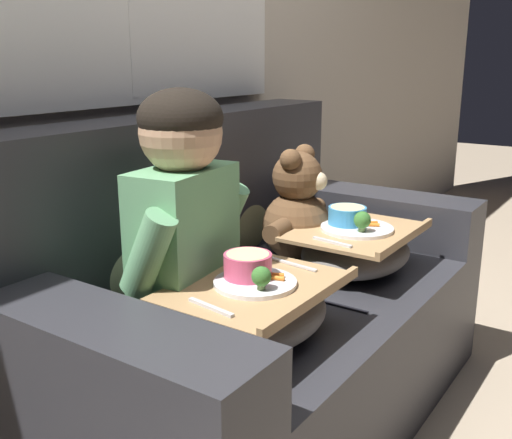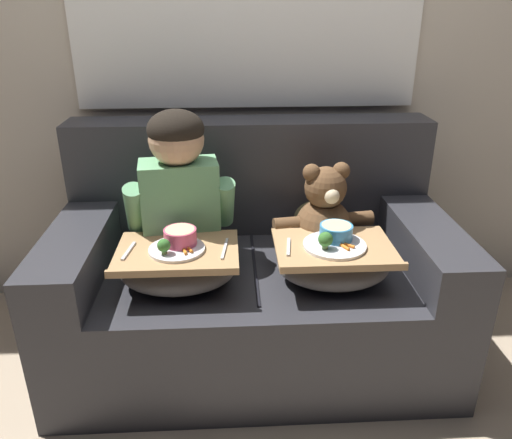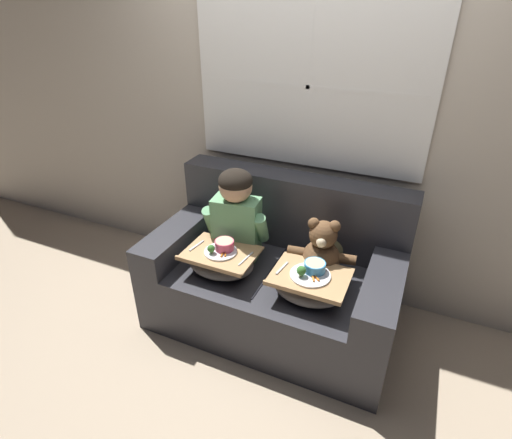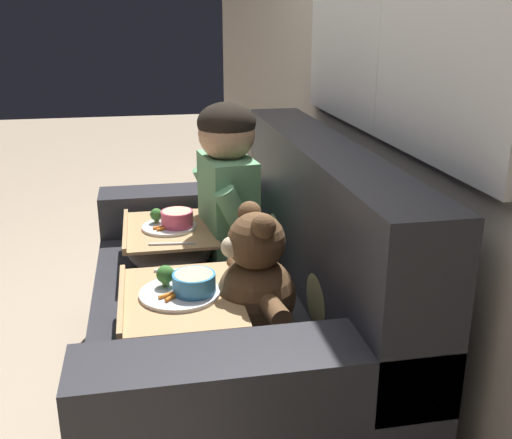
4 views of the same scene
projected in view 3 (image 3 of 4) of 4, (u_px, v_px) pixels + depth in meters
ground_plane at (272, 319)px, 2.92m from camera, size 14.00×14.00×0.00m
wall_back_with_window at (308, 121)px, 2.74m from camera, size 8.00×0.08×2.60m
couch at (277, 275)px, 2.80m from camera, size 1.65×0.94×0.99m
throw_pillow_behind_child at (251, 219)px, 2.96m from camera, size 0.32×0.16×0.34m
throw_pillow_behind_teddy at (331, 237)px, 2.74m from camera, size 0.32×0.15×0.33m
child_figure at (236, 210)px, 2.68m from camera, size 0.46×0.24×0.64m
teddy_bear at (321, 252)px, 2.54m from camera, size 0.44×0.31×0.41m
lap_tray_child at (221, 261)px, 2.62m from camera, size 0.47×0.36×0.22m
lap_tray_teddy at (309, 284)px, 2.41m from camera, size 0.46×0.36×0.23m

